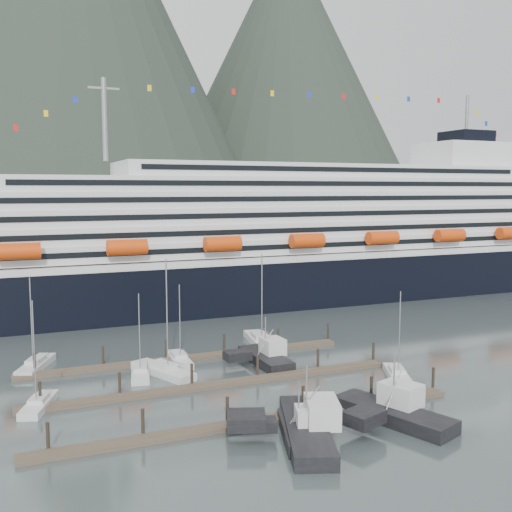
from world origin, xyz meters
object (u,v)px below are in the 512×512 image
(cruise_ship, at_px, (288,246))
(trawler_b, at_px, (297,429))
(sailboat_c, at_px, (140,373))
(trawler_c, at_px, (304,427))
(sailboat_a, at_px, (39,405))
(trawler_e, at_px, (265,357))
(sailboat_f, at_px, (179,360))
(sailboat_e, at_px, (36,366))
(trawler_d, at_px, (392,412))
(sailboat_b, at_px, (163,371))
(sailboat_g, at_px, (260,341))
(sailboat_h, at_px, (397,375))

(cruise_ship, relative_size, trawler_b, 20.29)
(sailboat_c, xyz_separation_m, trawler_c, (11.09, -26.04, 0.60))
(sailboat_a, relative_size, sailboat_c, 1.11)
(sailboat_c, bearing_deg, trawler_b, -146.44)
(sailboat_a, bearing_deg, trawler_e, -58.09)
(trawler_b, height_order, trawler_e, trawler_e)
(sailboat_c, xyz_separation_m, trawler_e, (17.59, -1.20, 0.54))
(trawler_c, bearing_deg, trawler_e, 5.76)
(sailboat_c, xyz_separation_m, sailboat_f, (6.43, 3.95, 0.01))
(sailboat_e, bearing_deg, trawler_d, -112.93)
(trawler_b, bearing_deg, sailboat_a, 70.43)
(sailboat_b, bearing_deg, sailboat_a, 88.77)
(sailboat_c, distance_m, trawler_b, 27.92)
(sailboat_f, bearing_deg, sailboat_b, 145.27)
(cruise_ship, relative_size, trawler_c, 12.89)
(cruise_ship, relative_size, sailboat_a, 16.19)
(sailboat_g, bearing_deg, cruise_ship, -23.07)
(sailboat_c, height_order, sailboat_h, sailboat_h)
(cruise_ship, height_order, sailboat_b, cruise_ship)
(trawler_b, bearing_deg, cruise_ship, -6.43)
(sailboat_f, relative_size, trawler_b, 1.14)
(cruise_ship, height_order, trawler_e, cruise_ship)
(trawler_d, bearing_deg, trawler_e, -10.80)
(sailboat_c, distance_m, sailboat_h, 34.09)
(sailboat_c, bearing_deg, sailboat_a, 130.97)
(sailboat_f, xyz_separation_m, trawler_d, (15.21, -30.11, 0.60))
(sailboat_a, distance_m, trawler_c, 30.61)
(sailboat_e, relative_size, trawler_b, 1.29)
(trawler_c, height_order, trawler_e, trawler_c)
(trawler_b, xyz_separation_m, trawler_c, (0.71, -0.12, 0.16))
(sailboat_h, bearing_deg, sailboat_b, 89.27)
(sailboat_a, xyz_separation_m, trawler_b, (23.53, -18.56, 0.43))
(trawler_d, bearing_deg, sailboat_a, 41.61)
(sailboat_b, xyz_separation_m, trawler_b, (7.45, -25.31, 0.39))
(trawler_c, relative_size, trawler_d, 1.15)
(sailboat_e, xyz_separation_m, trawler_c, (23.80, -34.93, 0.58))
(sailboat_f, distance_m, trawler_c, 30.36)
(sailboat_f, height_order, trawler_d, sailboat_f)
(sailboat_c, distance_m, trawler_d, 33.95)
(sailboat_a, xyz_separation_m, sailboat_c, (13.15, 7.36, -0.01))
(trawler_e, bearing_deg, trawler_c, 163.53)
(sailboat_c, height_order, trawler_d, sailboat_c)
(sailboat_e, bearing_deg, sailboat_g, -67.35)
(trawler_c, bearing_deg, sailboat_e, 54.68)
(sailboat_a, bearing_deg, sailboat_c, -40.19)
(sailboat_h, distance_m, trawler_d, 15.34)
(sailboat_b, distance_m, sailboat_f, 5.75)
(sailboat_a, xyz_separation_m, sailboat_g, (34.36, 16.25, 0.03))
(sailboat_c, xyz_separation_m, sailboat_g, (21.21, 8.89, 0.05))
(trawler_d, relative_size, trawler_e, 1.23)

